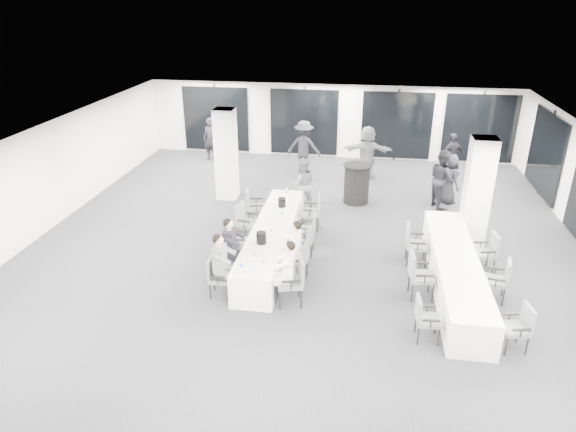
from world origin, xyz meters
name	(u,v)px	position (x,y,z in m)	size (l,w,h in m)	color
room	(343,185)	(0.89, 1.11, 1.39)	(14.04, 16.04, 2.84)	#232328
column_left	(226,154)	(-2.80, 3.20, 1.40)	(0.60, 0.60, 2.80)	silver
column_right	(477,193)	(4.20, 1.00, 1.40)	(0.60, 0.60, 2.80)	silver
banquet_table_main	(272,240)	(-0.73, -0.36, 0.38)	(0.90, 5.00, 0.75)	silver
banquet_table_side	(455,272)	(3.48, -1.27, 0.38)	(0.90, 5.00, 0.75)	silver
cocktail_table	(357,183)	(1.20, 3.39, 0.61)	(0.87, 0.87, 1.21)	black
chair_main_left_near	(216,275)	(-1.55, -2.37, 0.49)	(0.45, 0.50, 0.86)	#4F5257
chair_main_left_second	(227,256)	(-1.55, -1.54, 0.49)	(0.53, 0.55, 0.86)	#4F5257
chair_main_left_mid	(237,238)	(-1.55, -0.60, 0.49)	(0.47, 0.52, 0.87)	#4F5257
chair_main_left_fourth	(245,220)	(-1.56, 0.35, 0.56)	(0.60, 0.63, 0.99)	#4F5257
chair_main_left_far	(253,205)	(-1.56, 1.31, 0.58)	(0.61, 0.64, 1.02)	#4F5257
chair_main_right_near	(294,278)	(0.11, -2.42, 0.59)	(0.63, 0.66, 1.04)	#4F5257
chair_main_right_second	(300,259)	(0.10, -1.48, 0.53)	(0.55, 0.58, 0.93)	#4F5257
chair_main_right_mid	(305,242)	(0.10, -0.58, 0.52)	(0.53, 0.56, 0.91)	#4F5257
chair_main_right_fourth	(309,227)	(0.10, 0.20, 0.53)	(0.53, 0.57, 0.94)	#4F5257
chair_main_right_far	(313,210)	(0.11, 1.26, 0.57)	(0.53, 0.59, 1.00)	#4F5257
chair_side_left_near	(424,316)	(2.66, -3.25, 0.50)	(0.47, 0.52, 0.88)	#4F5257
chair_side_left_mid	(418,273)	(2.65, -1.78, 0.58)	(0.56, 0.61, 1.01)	#4F5257
chair_side_left_far	(413,241)	(2.65, -0.27, 0.57)	(0.50, 0.57, 1.00)	#4F5257
chair_side_right_near	(519,325)	(4.31, -3.28, 0.51)	(0.53, 0.56, 0.89)	#4F5257
chair_side_right_mid	(500,278)	(4.31, -1.66, 0.53)	(0.55, 0.59, 0.94)	#4F5257
chair_side_right_far	(488,250)	(4.31, -0.39, 0.53)	(0.53, 0.57, 0.93)	#4F5257
seated_guest_a	(223,262)	(-1.39, -2.36, 0.81)	(0.50, 0.38, 1.44)	slate
seated_guest_b	(233,245)	(-1.39, -1.56, 0.81)	(0.50, 0.38, 1.44)	black
seated_guest_c	(286,269)	(-0.06, -2.44, 0.81)	(0.50, 0.38, 1.44)	white
seated_guest_d	(293,247)	(-0.06, -1.47, 0.81)	(0.50, 0.38, 1.44)	white
standing_guest_b	(303,181)	(-0.35, 2.60, 0.90)	(0.86, 0.53, 1.79)	slate
standing_guest_c	(304,143)	(-0.76, 6.03, 1.05)	(1.35, 0.69, 2.09)	black
standing_guest_d	(452,153)	(4.34, 6.14, 0.90)	(1.06, 0.59, 1.79)	black
standing_guest_e	(450,176)	(3.97, 3.82, 0.87)	(0.84, 0.51, 1.73)	black
standing_guest_f	(367,149)	(1.46, 5.74, 1.04)	(1.90, 0.73, 2.07)	slate
standing_guest_g	(211,136)	(-4.43, 6.91, 0.92)	(0.67, 0.54, 1.84)	black
standing_guest_h	(442,175)	(3.70, 3.46, 0.99)	(0.96, 0.58, 1.98)	black
ice_bucket_near	(261,238)	(-0.80, -1.26, 0.88)	(0.23, 0.23, 0.26)	black
ice_bucket_far	(282,202)	(-0.70, 0.92, 0.87)	(0.21, 0.21, 0.23)	black
water_bottle_a	(242,264)	(-0.96, -2.47, 0.86)	(0.07, 0.07, 0.22)	silver
water_bottle_b	(282,213)	(-0.59, 0.27, 0.85)	(0.06, 0.06, 0.20)	silver
water_bottle_c	(286,191)	(-0.71, 1.81, 0.85)	(0.06, 0.06, 0.20)	silver
plate_a	(254,256)	(-0.83, -1.90, 0.76)	(0.18, 0.18, 0.03)	white
plate_b	(263,262)	(-0.58, -2.16, 0.76)	(0.22, 0.22, 0.03)	white
plate_c	(271,231)	(-0.71, -0.61, 0.76)	(0.18, 0.18, 0.03)	white
wine_glass	(262,268)	(-0.49, -2.65, 0.92)	(0.08, 0.08, 0.22)	silver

